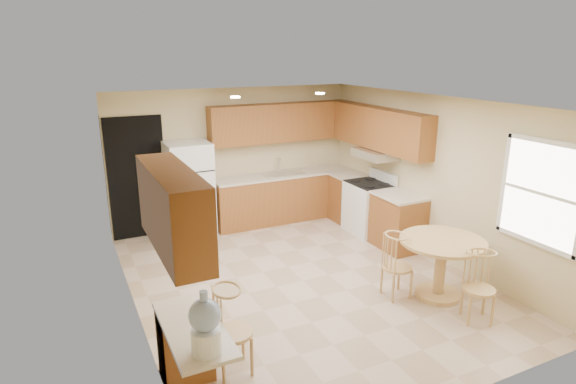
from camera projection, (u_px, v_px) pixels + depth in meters
name	position (u px, v px, depth m)	size (l,w,h in m)	color
floor	(303.00, 281.00, 6.81)	(5.50, 5.50, 0.00)	tan
ceiling	(305.00, 102.00, 6.10)	(4.50, 5.50, 0.02)	white
wall_back	(234.00, 157.00, 8.82)	(4.50, 0.02, 2.50)	#C9BA87
wall_front	(454.00, 282.00, 4.08)	(4.50, 0.02, 2.50)	#C9BA87
wall_left	(130.00, 221.00, 5.51)	(0.02, 5.50, 2.50)	#C9BA87
wall_right	(433.00, 178.00, 7.39)	(0.02, 5.50, 2.50)	#C9BA87
doorway	(137.00, 178.00, 8.14)	(0.90, 0.02, 2.10)	black
base_cab_back	(284.00, 197.00, 9.16)	(2.75, 0.60, 0.87)	brown
counter_back	(284.00, 174.00, 9.03)	(2.75, 0.63, 0.04)	beige
base_cab_right_a	(349.00, 199.00, 9.10)	(0.60, 0.59, 0.87)	brown
counter_right_a	(350.00, 175.00, 8.97)	(0.63, 0.59, 0.04)	beige
base_cab_right_b	(398.00, 222.00, 7.84)	(0.60, 0.80, 0.87)	brown
counter_right_b	(400.00, 196.00, 7.71)	(0.63, 0.80, 0.04)	beige
upper_cab_back	(281.00, 122.00, 8.88)	(2.75, 0.33, 0.70)	brown
upper_cab_right	(379.00, 128.00, 8.20)	(0.33, 2.42, 0.70)	brown
upper_cab_left	(173.00, 210.00, 4.03)	(0.33, 1.40, 0.70)	brown
sink	(283.00, 173.00, 9.02)	(0.78, 0.44, 0.01)	silver
range_hood	(375.00, 154.00, 8.26)	(0.50, 0.76, 0.14)	silver
desk_pedestal	(185.00, 344.00, 4.73)	(0.48, 0.42, 0.72)	brown
desk_top	(193.00, 329.00, 4.29)	(0.50, 1.20, 0.04)	beige
window	(542.00, 193.00, 5.71)	(0.06, 1.12, 1.30)	white
can_light_a	(235.00, 97.00, 6.93)	(0.14, 0.14, 0.02)	white
can_light_b	(320.00, 93.00, 7.51)	(0.14, 0.14, 0.02)	white
refrigerator	(190.00, 190.00, 8.24)	(0.73, 0.71, 1.65)	white
stove	(369.00, 207.00, 8.50)	(0.65, 0.76, 1.09)	white
dining_table	(441.00, 260.00, 6.23)	(1.09, 1.09, 0.80)	tan
chair_table_a	(402.00, 262.00, 6.16)	(0.38, 0.50, 0.87)	tan
chair_table_b	(485.00, 283.00, 5.60)	(0.38, 0.43, 0.86)	tan
chair_desk	(235.00, 326.00, 4.67)	(0.41, 0.53, 0.92)	tan
water_crock	(205.00, 325.00, 3.85)	(0.27, 0.27, 0.55)	white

